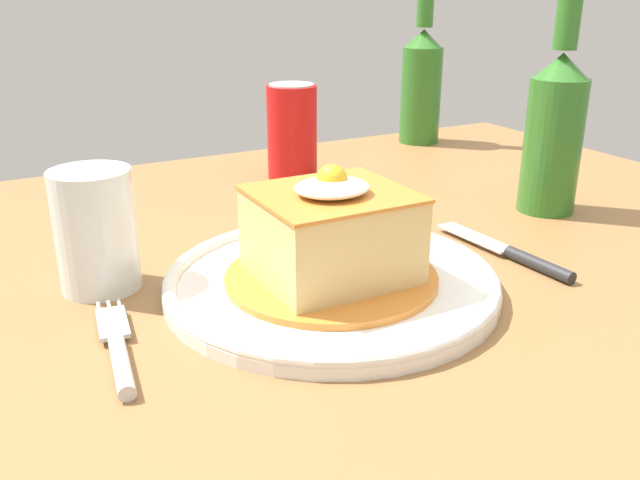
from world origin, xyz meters
TOP-DOWN VIEW (x-y plane):
  - dining_table at (0.00, 0.00)m, footprint 1.12×0.83m
  - main_plate at (-0.05, -0.08)m, footprint 0.28×0.28m
  - sandwich_meal at (-0.05, -0.08)m, footprint 0.18×0.18m
  - fork at (-0.24, -0.11)m, footprint 0.03×0.14m
  - knife at (0.14, -0.11)m, footprint 0.03×0.17m
  - soda_can at (0.08, 0.25)m, footprint 0.07×0.07m
  - beer_bottle_green at (0.27, -0.01)m, footprint 0.06×0.06m
  - beer_bottle_green_far at (0.35, 0.34)m, footprint 0.06×0.06m
  - drinking_glass at (-0.22, 0.02)m, footprint 0.07×0.07m

SIDE VIEW (x-z plane):
  - dining_table at x=0.00m, z-range 0.25..0.97m
  - fork at x=-0.24m, z-range 0.72..0.73m
  - knife at x=0.14m, z-range 0.72..0.73m
  - main_plate at x=-0.05m, z-range 0.72..0.74m
  - drinking_glass at x=-0.22m, z-range 0.71..0.82m
  - sandwich_meal at x=-0.05m, z-range 0.72..0.82m
  - soda_can at x=0.08m, z-range 0.72..0.85m
  - beer_bottle_green at x=0.27m, z-range 0.69..0.95m
  - beer_bottle_green_far at x=0.35m, z-range 0.69..0.95m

